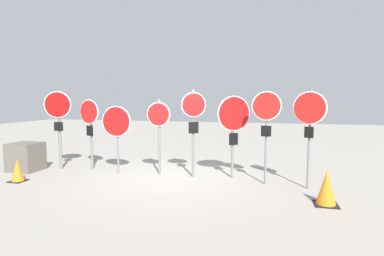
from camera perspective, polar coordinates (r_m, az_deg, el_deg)
The scene contains 12 objects.
ground_plane at distance 8.32m, azimuth -3.90°, elevation -9.30°, with size 40.00×40.00×0.00m, color gray.
stop_sign_0 at distance 9.83m, azimuth -24.11°, elevation 2.18°, with size 0.77×0.27×2.36m.
stop_sign_1 at distance 9.41m, azimuth -18.91°, elevation 1.49°, with size 0.72×0.20×2.12m.
stop_sign_2 at distance 8.72m, azimuth -14.19°, elevation 0.72°, with size 0.87×0.12×1.94m.
stop_sign_3 at distance 8.36m, azimuth -6.34°, elevation 1.13°, with size 0.67×0.13×2.13m.
stop_sign_4 at distance 8.03m, azimuth 0.28°, elevation 2.10°, with size 0.63×0.28×2.38m.
stop_sign_5 at distance 8.02m, azimuth 7.94°, elevation 1.51°, with size 0.80×0.52×2.22m.
stop_sign_6 at distance 7.54m, azimuth 14.00°, elevation 2.62°, with size 0.72×0.13×2.32m.
stop_sign_7 at distance 7.45m, azimuth 21.49°, elevation 2.30°, with size 0.72×0.32×2.38m.
traffic_cone_0 at distance 6.69m, azimuth 24.24°, elevation -10.32°, with size 0.46×0.46×0.72m.
traffic_cone_1 at distance 9.02m, azimuth -30.29°, elevation -7.00°, with size 0.37×0.37×0.58m.
storage_crate at distance 10.23m, azimuth -29.11°, elevation -4.82°, with size 0.84×0.76×0.83m.
Camera 1 is at (2.49, -7.65, 2.12)m, focal length 28.00 mm.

